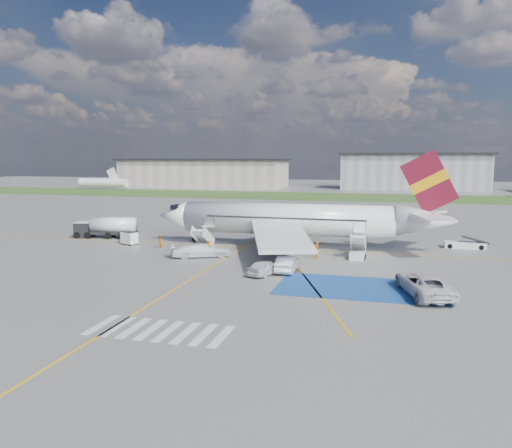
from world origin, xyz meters
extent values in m
plane|color=#60605E|center=(0.00, 0.00, 0.00)|extent=(400.00, 400.00, 0.00)
cube|color=#2D4C1E|center=(0.00, 95.00, 0.01)|extent=(400.00, 30.00, 0.01)
cube|color=gold|center=(0.00, 12.00, 0.01)|extent=(120.00, 0.20, 0.01)
cube|color=gold|center=(-5.00, -10.00, 0.01)|extent=(0.20, 60.00, 0.01)
cube|color=gold|center=(0.00, 12.00, 0.01)|extent=(20.71, 56.45, 0.01)
cube|color=navy|center=(10.00, -4.00, 0.01)|extent=(14.00, 8.00, 0.01)
cube|color=silver|center=(-6.00, -18.00, 0.01)|extent=(0.60, 4.00, 0.01)
cube|color=silver|center=(-4.80, -18.00, 0.01)|extent=(0.60, 4.00, 0.01)
cube|color=silver|center=(-3.60, -18.00, 0.01)|extent=(0.60, 4.00, 0.01)
cube|color=silver|center=(-2.40, -18.00, 0.01)|extent=(0.60, 4.00, 0.01)
cube|color=silver|center=(-1.20, -18.00, 0.01)|extent=(0.60, 4.00, 0.01)
cube|color=silver|center=(0.00, -18.00, 0.01)|extent=(0.60, 4.00, 0.01)
cube|color=silver|center=(1.20, -18.00, 0.01)|extent=(0.60, 4.00, 0.01)
cube|color=silver|center=(2.40, -18.00, 0.01)|extent=(0.60, 4.00, 0.01)
cube|color=gray|center=(-55.00, 130.00, 5.00)|extent=(60.00, 22.00, 10.00)
cube|color=gray|center=(20.00, 135.00, 6.00)|extent=(48.00, 18.00, 12.00)
cylinder|color=white|center=(0.00, 14.00, 3.40)|extent=(26.00, 3.90, 3.90)
cone|color=white|center=(-15.00, 14.00, 3.40)|extent=(4.00, 3.90, 3.90)
cube|color=black|center=(-14.40, 14.00, 4.45)|extent=(1.67, 1.90, 0.82)
cone|color=white|center=(16.20, 14.00, 3.80)|extent=(6.50, 3.90, 3.90)
cube|color=white|center=(1.00, 5.50, 2.80)|extent=(9.86, 15.95, 1.40)
cube|color=white|center=(1.00, 22.50, 2.80)|extent=(9.86, 15.95, 1.40)
cylinder|color=#38383A|center=(0.00, 8.40, 1.40)|extent=(3.40, 2.10, 2.10)
cylinder|color=#38383A|center=(0.00, 19.60, 1.40)|extent=(3.40, 2.10, 2.10)
cube|color=maroon|center=(16.50, 14.00, 8.20)|extent=(6.62, 0.30, 7.45)
cube|color=#E49E0C|center=(16.50, 14.00, 8.20)|extent=(4.36, 0.40, 3.08)
cube|color=white|center=(16.80, 10.80, 4.50)|extent=(4.73, 5.95, 0.49)
cube|color=white|center=(16.80, 17.20, 4.50)|extent=(4.73, 5.95, 0.49)
cube|color=black|center=(0.00, 12.04, 3.75)|extent=(19.50, 0.04, 0.18)
cube|color=black|center=(0.00, 15.96, 3.75)|extent=(19.50, 0.04, 0.18)
cube|color=white|center=(-9.50, 9.85, 1.45)|extent=(1.40, 3.73, 2.32)
cube|color=white|center=(-9.50, 11.75, 2.50)|extent=(1.40, 1.00, 0.12)
cylinder|color=black|center=(-10.20, 11.75, 3.05)|extent=(0.06, 0.06, 1.10)
cylinder|color=black|center=(-8.80, 11.75, 3.05)|extent=(0.06, 0.06, 1.10)
cube|color=white|center=(-9.50, 8.25, 0.35)|extent=(1.60, 2.40, 0.70)
cube|color=white|center=(9.00, 9.85, 1.45)|extent=(1.40, 3.73, 2.32)
cube|color=white|center=(9.00, 11.75, 2.50)|extent=(1.40, 1.00, 0.12)
cylinder|color=black|center=(8.30, 11.75, 3.05)|extent=(0.06, 0.06, 1.10)
cylinder|color=black|center=(9.70, 11.75, 3.05)|extent=(0.06, 0.06, 1.10)
cube|color=white|center=(9.00, 8.25, 0.35)|extent=(1.60, 2.40, 0.70)
cube|color=black|center=(-28.42, 13.55, 1.04)|extent=(2.41, 2.41, 2.08)
cylinder|color=white|center=(-24.23, 14.29, 1.81)|extent=(6.42, 3.12, 2.08)
cube|color=black|center=(-24.23, 14.29, 0.77)|extent=(6.42, 3.12, 0.45)
cube|color=white|center=(-19.57, 10.10, 0.87)|extent=(2.37, 1.94, 1.44)
cube|color=black|center=(-19.57, 10.10, 1.64)|extent=(2.24, 1.81, 0.12)
cube|color=white|center=(21.27, 18.27, 0.39)|extent=(4.71, 1.61, 0.78)
cube|color=black|center=(22.44, 18.26, 1.08)|extent=(3.08, 1.20, 0.87)
imported|color=silver|center=(1.07, -1.48, 0.73)|extent=(3.06, 4.62, 1.46)
imported|color=silver|center=(2.81, 0.45, 0.79)|extent=(1.70, 4.79, 1.57)
imported|color=silver|center=(15.04, -4.72, 1.18)|extent=(4.37, 6.81, 2.36)
imported|color=white|center=(-7.80, 4.91, 0.98)|extent=(5.39, 4.12, 1.97)
imported|color=orange|center=(-7.40, 6.38, 0.82)|extent=(0.72, 0.66, 1.64)
imported|color=#DE630B|center=(-14.96, 9.19, 0.78)|extent=(0.67, 0.82, 1.55)
imported|color=orange|center=(4.67, 7.54, 0.93)|extent=(0.96, 1.16, 1.85)
camera|label=1|loc=(12.07, -46.08, 11.00)|focal=35.00mm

